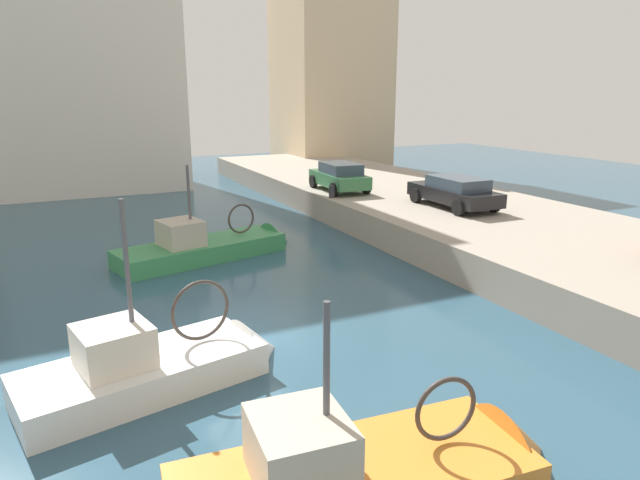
% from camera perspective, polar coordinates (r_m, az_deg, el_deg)
% --- Properties ---
extents(water_surface, '(80.00, 80.00, 0.00)m').
position_cam_1_polar(water_surface, '(14.58, -7.03, -9.25)').
color(water_surface, '#2D5166').
rests_on(water_surface, ground).
extents(quay_wall, '(9.00, 56.00, 1.20)m').
position_cam_1_polar(quay_wall, '(20.81, 24.45, -1.34)').
color(quay_wall, '#9E9384').
rests_on(quay_wall, ground).
extents(fishing_boat_green, '(7.16, 3.44, 4.34)m').
position_cam_1_polar(fishing_boat_green, '(21.14, -10.94, -1.35)').
color(fishing_boat_green, '#388951').
rests_on(fishing_boat_green, ground).
extents(fishing_boat_white, '(5.87, 3.02, 4.88)m').
position_cam_1_polar(fishing_boat_white, '(12.56, -15.68, -13.26)').
color(fishing_boat_white, white).
rests_on(fishing_boat_white, ground).
extents(parked_car_black, '(2.04, 4.41, 1.30)m').
position_cam_1_polar(parked_car_black, '(24.18, 13.50, 4.82)').
color(parked_car_black, black).
rests_on(parked_car_black, quay_wall).
extents(parked_car_green, '(2.06, 3.92, 1.38)m').
position_cam_1_polar(parked_car_green, '(27.50, 1.99, 6.46)').
color(parked_car_green, '#387547').
rests_on(parked_car_green, quay_wall).
extents(mooring_bollard_mid, '(0.28, 0.28, 0.55)m').
position_cam_1_polar(mooring_bollard_mid, '(25.79, 1.21, 4.93)').
color(mooring_bollard_mid, '#2D2D33').
rests_on(mooring_bollard_mid, quay_wall).
extents(waterfront_building_west_mid, '(7.89, 7.42, 17.16)m').
position_cam_1_polar(waterfront_building_west_mid, '(45.74, 1.06, 18.23)').
color(waterfront_building_west_mid, beige).
rests_on(waterfront_building_west_mid, ground).
extents(waterfront_building_central, '(11.35, 8.07, 20.54)m').
position_cam_1_polar(waterfront_building_central, '(38.42, -23.55, 20.24)').
color(waterfront_building_central, silver).
rests_on(waterfront_building_central, ground).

